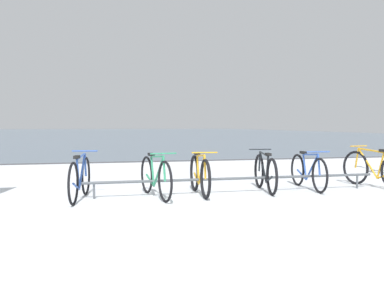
% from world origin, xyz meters
% --- Properties ---
extents(ground, '(80.00, 132.00, 0.08)m').
position_xyz_m(ground, '(0.00, 53.90, -0.04)').
color(ground, silver).
extents(bike_rack, '(5.82, 0.08, 0.31)m').
position_xyz_m(bike_rack, '(0.81, 2.50, 0.27)').
color(bike_rack, '#4C5156').
rests_on(bike_rack, ground).
extents(bicycle_0, '(0.50, 1.75, 0.83)m').
position_xyz_m(bicycle_0, '(-2.05, 2.45, 0.38)').
color(bicycle_0, black).
rests_on(bicycle_0, ground).
extents(bicycle_1, '(0.46, 1.78, 0.83)m').
position_xyz_m(bicycle_1, '(-0.75, 2.38, 0.37)').
color(bicycle_1, black).
rests_on(bicycle_1, ground).
extents(bicycle_2, '(0.46, 1.68, 0.82)m').
position_xyz_m(bicycle_2, '(0.09, 2.47, 0.37)').
color(bicycle_2, black).
rests_on(bicycle_2, ground).
extents(bicycle_3, '(0.46, 1.67, 0.81)m').
position_xyz_m(bicycle_3, '(1.44, 2.57, 0.36)').
color(bicycle_3, black).
rests_on(bicycle_3, ground).
extents(bicycle_4, '(0.46, 1.76, 0.79)m').
position_xyz_m(bicycle_4, '(2.39, 2.65, 0.36)').
color(bicycle_4, black).
rests_on(bicycle_4, ground).
extents(bicycle_5, '(0.50, 1.76, 0.85)m').
position_xyz_m(bicycle_5, '(3.85, 2.55, 0.38)').
color(bicycle_5, black).
rests_on(bicycle_5, ground).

